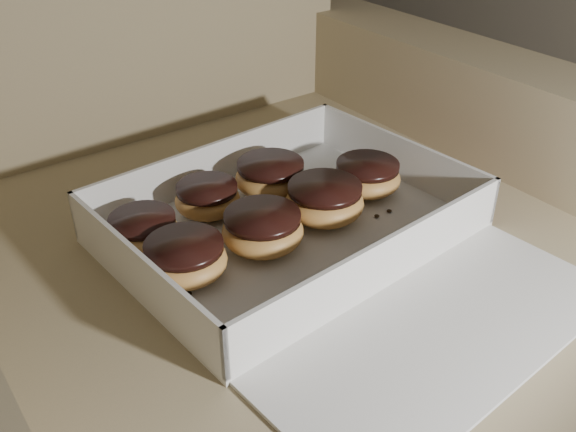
# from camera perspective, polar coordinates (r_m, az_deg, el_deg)

# --- Properties ---
(armchair) EXTENTS (1.00, 0.84, 1.04)m
(armchair) POSITION_cam_1_polar(r_m,az_deg,el_deg) (1.01, -5.83, -4.85)
(armchair) COLOR #827353
(armchair) RESTS_ON floor
(bakery_box) EXTENTS (0.47, 0.54, 0.07)m
(bakery_box) POSITION_cam_1_polar(r_m,az_deg,el_deg) (0.81, 2.34, -2.05)
(bakery_box) COLOR silver
(bakery_box) RESTS_ON armchair
(donut_a) EXTENTS (0.10, 0.10, 0.05)m
(donut_a) POSITION_cam_1_polar(r_m,az_deg,el_deg) (0.92, 7.03, 3.51)
(donut_a) COLOR gold
(donut_a) RESTS_ON bakery_box
(donut_b) EXTENTS (0.09, 0.09, 0.04)m
(donut_b) POSITION_cam_1_polar(r_m,az_deg,el_deg) (0.87, -7.17, 1.58)
(donut_b) COLOR gold
(donut_b) RESTS_ON bakery_box
(donut_c) EXTENTS (0.10, 0.10, 0.05)m
(donut_c) POSITION_cam_1_polar(r_m,az_deg,el_deg) (0.79, -2.27, -1.21)
(donut_c) COLOR gold
(donut_c) RESTS_ON bakery_box
(donut_d) EXTENTS (0.10, 0.10, 0.05)m
(donut_d) POSITION_cam_1_polar(r_m,az_deg,el_deg) (0.75, -9.14, -3.77)
(donut_d) COLOR gold
(donut_d) RESTS_ON bakery_box
(donut_e) EXTENTS (0.09, 0.09, 0.04)m
(donut_e) POSITION_cam_1_polar(r_m,az_deg,el_deg) (0.81, -12.74, -1.27)
(donut_e) COLOR gold
(donut_e) RESTS_ON bakery_box
(donut_f) EXTENTS (0.11, 0.11, 0.05)m
(donut_f) POSITION_cam_1_polar(r_m,az_deg,el_deg) (0.85, 3.27, 1.36)
(donut_f) COLOR gold
(donut_f) RESTS_ON bakery_box
(donut_g) EXTENTS (0.10, 0.10, 0.05)m
(donut_g) POSITION_cam_1_polar(r_m,az_deg,el_deg) (0.91, -1.55, 3.52)
(donut_g) COLOR gold
(donut_g) RESTS_ON bakery_box
(crumb_a) EXTENTS (0.01, 0.01, 0.00)m
(crumb_a) POSITION_cam_1_polar(r_m,az_deg,el_deg) (0.87, 7.90, 0.00)
(crumb_a) COLOR black
(crumb_a) RESTS_ON bakery_box
(crumb_b) EXTENTS (0.01, 0.01, 0.00)m
(crumb_b) POSITION_cam_1_polar(r_m,az_deg,el_deg) (0.74, 1.13, -6.47)
(crumb_b) COLOR black
(crumb_b) RESTS_ON bakery_box
(crumb_c) EXTENTS (0.01, 0.01, 0.00)m
(crumb_c) POSITION_cam_1_polar(r_m,az_deg,el_deg) (0.74, -8.81, -6.81)
(crumb_c) COLOR black
(crumb_c) RESTS_ON bakery_box
(crumb_d) EXTENTS (0.01, 0.01, 0.00)m
(crumb_d) POSITION_cam_1_polar(r_m,az_deg,el_deg) (0.83, 11.13, -2.19)
(crumb_d) COLOR black
(crumb_d) RESTS_ON bakery_box
(crumb_e) EXTENTS (0.01, 0.01, 0.00)m
(crumb_e) POSITION_cam_1_polar(r_m,az_deg,el_deg) (0.89, 8.99, 0.45)
(crumb_e) COLOR black
(crumb_e) RESTS_ON bakery_box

